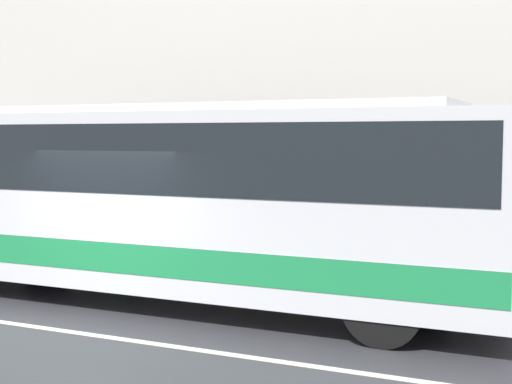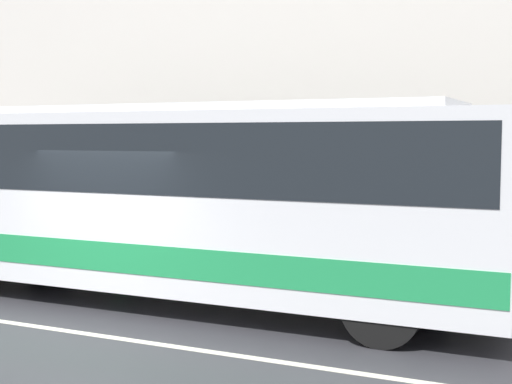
# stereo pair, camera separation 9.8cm
# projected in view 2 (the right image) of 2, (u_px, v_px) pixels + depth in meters

# --- Properties ---
(ground_plane) EXTENTS (60.00, 60.00, 0.00)m
(ground_plane) POSITION_uv_depth(u_px,v_px,m) (63.00, 331.00, 9.97)
(ground_plane) COLOR #333338
(sidewalk) EXTENTS (60.00, 3.15, 0.18)m
(sidewalk) POSITION_uv_depth(u_px,v_px,m) (240.00, 261.00, 15.00)
(sidewalk) COLOR #A09E99
(sidewalk) RESTS_ON ground_plane
(lane_stripe) EXTENTS (54.00, 0.14, 0.01)m
(lane_stripe) POSITION_uv_depth(u_px,v_px,m) (63.00, 330.00, 9.97)
(lane_stripe) COLOR beige
(lane_stripe) RESTS_ON ground_plane
(transit_bus) EXTENTS (11.46, 2.58, 3.20)m
(transit_bus) POSITION_uv_depth(u_px,v_px,m) (157.00, 191.00, 11.80)
(transit_bus) COLOR silver
(transit_bus) RESTS_ON ground_plane
(pedestrian_waiting) EXTENTS (0.36, 0.36, 1.77)m
(pedestrian_waiting) POSITION_uv_depth(u_px,v_px,m) (119.00, 206.00, 17.40)
(pedestrian_waiting) COLOR #1E5933
(pedestrian_waiting) RESTS_ON sidewalk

